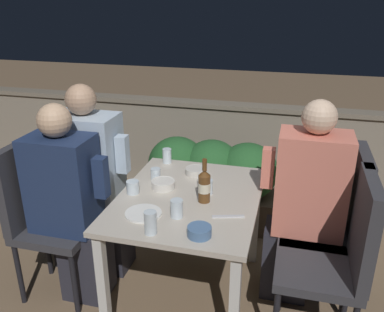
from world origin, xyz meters
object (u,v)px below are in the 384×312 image
person_blue_shirt (94,181)px  person_coral_top (303,204)px  chair_right_far (339,217)px  chair_left_far (67,186)px  beer_bottle (204,186)px  person_navy_jumper (71,205)px  chair_right_near (342,250)px  potted_plant (92,169)px  chair_left_near (41,206)px

person_blue_shirt → person_coral_top: bearing=1.6°
chair_right_far → chair_left_far: bearing=-178.8°
person_blue_shirt → person_coral_top: person_blue_shirt is taller
chair_right_far → beer_bottle: chair_right_far is taller
person_navy_jumper → chair_right_far: (1.53, 0.33, -0.04)m
person_navy_jumper → beer_bottle: (0.78, 0.11, 0.17)m
person_blue_shirt → chair_right_near: person_blue_shirt is taller
beer_bottle → potted_plant: (-1.14, 0.80, -0.37)m
potted_plant → chair_left_far: bearing=-76.1°
person_coral_top → potted_plant: 1.79m
chair_left_far → chair_right_far: size_ratio=1.00×
chair_right_near → person_blue_shirt: bearing=168.7°
chair_right_far → potted_plant: size_ratio=1.43×
person_navy_jumper → beer_bottle: bearing=7.9°
chair_left_near → person_navy_jumper: 0.21m
person_navy_jumper → chair_right_near: size_ratio=1.25×
person_navy_jumper → chair_right_near: 1.52m
person_blue_shirt → person_coral_top: (1.32, 0.04, -0.01)m
chair_right_near → potted_plant: chair_right_near is taller
person_coral_top → chair_left_far: bearing=-178.6°
person_coral_top → potted_plant: size_ratio=1.83×
chair_left_far → chair_left_near: bearing=-90.8°
person_blue_shirt → chair_left_far: bearing=180.0°
person_blue_shirt → beer_bottle: size_ratio=5.01×
chair_right_near → chair_right_far: size_ratio=1.00×
person_navy_jumper → chair_right_near: person_navy_jumper is taller
person_navy_jumper → potted_plant: (-0.36, 0.91, -0.20)m
chair_left_far → person_coral_top: size_ratio=0.78×
person_navy_jumper → potted_plant: size_ratio=1.79×
chair_left_near → beer_bottle: size_ratio=3.86×
person_blue_shirt → potted_plant: 0.75m
person_coral_top → potted_plant: person_coral_top is taller
person_blue_shirt → chair_right_far: 1.53m
chair_right_far → person_coral_top: bearing=180.0°
chair_left_near → potted_plant: 0.93m
person_navy_jumper → potted_plant: 0.99m
person_navy_jumper → beer_bottle: 0.81m
chair_right_near → person_coral_top: (-0.20, 0.34, 0.05)m
chair_left_far → potted_plant: size_ratio=1.43×
chair_left_far → person_coral_top: (1.53, 0.04, 0.05)m
potted_plant → person_navy_jumper: bearing=-68.5°
person_coral_top → person_blue_shirt: bearing=-178.4°
beer_bottle → potted_plant: size_ratio=0.37×
chair_left_near → potted_plant: bearing=99.3°
beer_bottle → person_coral_top: bearing=21.9°
chair_left_near → chair_left_far: same height
person_coral_top → beer_bottle: 0.61m
person_navy_jumper → chair_left_far: person_navy_jumper is taller
chair_left_far → chair_right_far: (1.74, 0.04, 0.00)m
beer_bottle → person_blue_shirt: bearing=166.9°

